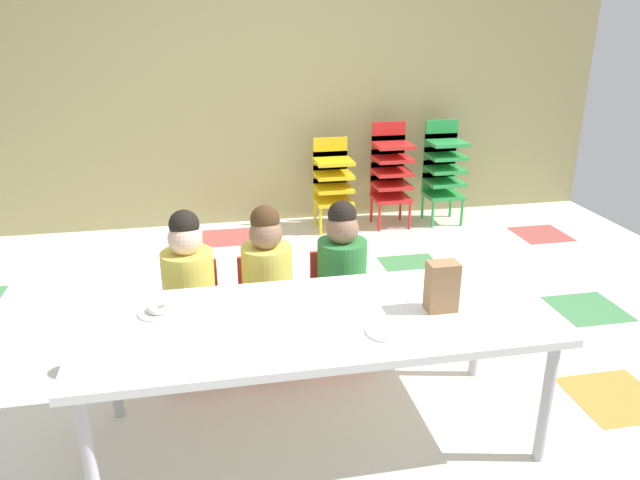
# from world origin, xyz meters

# --- Properties ---
(ground_plane) EXTENTS (6.15, 4.51, 0.02)m
(ground_plane) POSITION_xyz_m (0.01, 0.00, -0.01)
(ground_plane) COLOR silver
(back_wall) EXTENTS (6.15, 0.10, 2.71)m
(back_wall) POSITION_xyz_m (0.00, 2.25, 1.36)
(back_wall) COLOR tan
(back_wall) RESTS_ON ground_plane
(craft_table) EXTENTS (1.98, 0.78, 0.61)m
(craft_table) POSITION_xyz_m (-0.18, -0.89, 0.57)
(craft_table) COLOR white
(craft_table) RESTS_ON ground_plane
(seated_child_near_camera) EXTENTS (0.32, 0.31, 0.92)m
(seated_child_near_camera) POSITION_xyz_m (-0.72, -0.27, 0.55)
(seated_child_near_camera) COLOR red
(seated_child_near_camera) RESTS_ON ground_plane
(seated_child_middle_seat) EXTENTS (0.32, 0.31, 0.92)m
(seated_child_middle_seat) POSITION_xyz_m (-0.33, -0.27, 0.55)
(seated_child_middle_seat) COLOR red
(seated_child_middle_seat) RESTS_ON ground_plane
(seated_child_far_right) EXTENTS (0.32, 0.32, 0.92)m
(seated_child_far_right) POSITION_xyz_m (0.07, -0.27, 0.55)
(seated_child_far_right) COLOR red
(seated_child_far_right) RESTS_ON ground_plane
(kid_chair_yellow_stack) EXTENTS (0.32, 0.30, 0.80)m
(kid_chair_yellow_stack) POSITION_xyz_m (0.49, 1.88, 0.46)
(kid_chair_yellow_stack) COLOR yellow
(kid_chair_yellow_stack) RESTS_ON ground_plane
(kid_chair_red_stack) EXTENTS (0.32, 0.30, 0.92)m
(kid_chair_red_stack) POSITION_xyz_m (1.02, 1.88, 0.52)
(kid_chair_red_stack) COLOR red
(kid_chair_red_stack) RESTS_ON ground_plane
(kid_chair_green_stack) EXTENTS (0.32, 0.30, 0.92)m
(kid_chair_green_stack) POSITION_xyz_m (1.51, 1.88, 0.52)
(kid_chair_green_stack) COLOR green
(kid_chair_green_stack) RESTS_ON ground_plane
(paper_bag_brown) EXTENTS (0.13, 0.09, 0.22)m
(paper_bag_brown) POSITION_xyz_m (0.35, -0.93, 0.72)
(paper_bag_brown) COLOR #9E754C
(paper_bag_brown) RESTS_ON craft_table
(paper_plate_near_edge) EXTENTS (0.18, 0.18, 0.01)m
(paper_plate_near_edge) POSITION_xyz_m (-0.84, -0.73, 0.62)
(paper_plate_near_edge) COLOR white
(paper_plate_near_edge) RESTS_ON craft_table
(paper_plate_center_table) EXTENTS (0.18, 0.18, 0.01)m
(paper_plate_center_table) POSITION_xyz_m (0.07, -1.08, 0.62)
(paper_plate_center_table) COLOR white
(paper_plate_center_table) RESTS_ON craft_table
(donut_powdered_on_plate) EXTENTS (0.10, 0.10, 0.03)m
(donut_powdered_on_plate) POSITION_xyz_m (-0.84, -0.73, 0.64)
(donut_powdered_on_plate) COLOR white
(donut_powdered_on_plate) RESTS_ON craft_table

